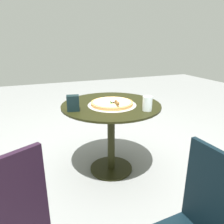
% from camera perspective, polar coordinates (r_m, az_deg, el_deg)
% --- Properties ---
extents(ground_plane, '(10.00, 10.00, 0.00)m').
position_cam_1_polar(ground_plane, '(2.31, -0.21, -14.94)').
color(ground_plane, gray).
extents(patio_table, '(0.93, 0.93, 0.71)m').
position_cam_1_polar(patio_table, '(2.06, -0.23, -2.27)').
color(patio_table, black).
rests_on(patio_table, ground).
extents(pizza_on_tray, '(0.45, 0.45, 0.05)m').
position_cam_1_polar(pizza_on_tray, '(1.96, -0.00, 2.31)').
color(pizza_on_tray, silver).
rests_on(pizza_on_tray, patio_table).
extents(pizza_server, '(0.22, 0.10, 0.02)m').
position_cam_1_polar(pizza_server, '(1.89, 1.03, 2.86)').
color(pizza_server, silver).
rests_on(pizza_server, pizza_on_tray).
extents(drinking_cup, '(0.08, 0.08, 0.12)m').
position_cam_1_polar(drinking_cup, '(1.83, 9.45, 2.26)').
color(drinking_cup, silver).
rests_on(drinking_cup, patio_table).
extents(napkin_dispenser, '(0.09, 0.11, 0.13)m').
position_cam_1_polar(napkin_dispenser, '(1.82, -10.40, 2.35)').
color(napkin_dispenser, black).
rests_on(napkin_dispenser, patio_table).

